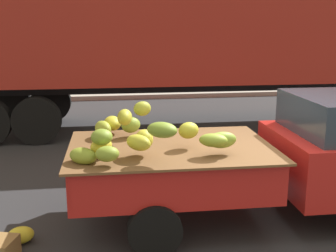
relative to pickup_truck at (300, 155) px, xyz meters
The scene contains 5 objects.
ground 1.02m from the pickup_truck, 152.69° to the right, with size 220.00×220.00×0.00m, color #28282B.
curb_strip 10.24m from the pickup_truck, 92.53° to the left, with size 80.00×0.80×0.16m, color gray.
pickup_truck is the anchor object (origin of this frame).
semi_trailer 5.74m from the pickup_truck, 96.52° to the left, with size 12.04×2.81×3.95m.
fallen_banana_bunch_near_tailgate 3.83m from the pickup_truck, behind, with size 0.32×0.24×0.21m, color gold.
Camera 1 is at (-2.20, -5.00, 2.64)m, focal length 45.07 mm.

